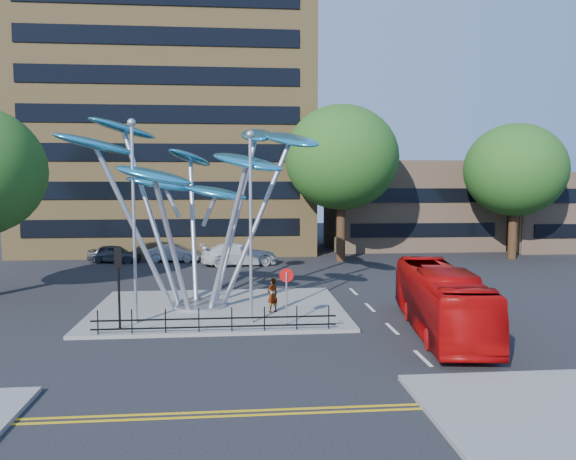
{
  "coord_description": "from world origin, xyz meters",
  "views": [
    {
      "loc": [
        -0.09,
        -21.03,
        6.39
      ],
      "look_at": [
        2.2,
        4.0,
        4.11
      ],
      "focal_mm": 35.0,
      "sensor_mm": 36.0,
      "label": 1
    }
  ],
  "objects": [
    {
      "name": "red_bus",
      "position": [
        8.36,
        1.3,
        1.36
      ],
      "size": [
        3.53,
        9.96,
        2.71
      ],
      "primitive_type": "imported",
      "rotation": [
        0.0,
        0.0,
        -0.13
      ],
      "color": "#B10808",
      "rests_on": "ground"
    },
    {
      "name": "double_yellow_far",
      "position": [
        0.0,
        -6.3,
        0.01
      ],
      "size": [
        40.0,
        0.12,
        0.01
      ],
      "primitive_type": "cube",
      "color": "gold",
      "rests_on": "ground"
    },
    {
      "name": "parked_car_right",
      "position": [
        0.06,
        20.54,
        0.82
      ],
      "size": [
        5.94,
        3.12,
        1.64
      ],
      "primitive_type": "imported",
      "rotation": [
        0.0,
        0.0,
        1.72
      ],
      "color": "silver",
      "rests_on": "ground"
    },
    {
      "name": "pedestrian_railing_front",
      "position": [
        -1.0,
        1.7,
        0.55
      ],
      "size": [
        10.0,
        0.06,
        1.0
      ],
      "color": "black",
      "rests_on": "traffic_island"
    },
    {
      "name": "double_yellow_near",
      "position": [
        0.0,
        -6.0,
        0.01
      ],
      "size": [
        40.0,
        0.12,
        0.01
      ],
      "primitive_type": "cube",
      "color": "gold",
      "rests_on": "ground"
    },
    {
      "name": "street_lamp_left",
      "position": [
        -4.5,
        3.5,
        5.36
      ],
      "size": [
        0.36,
        0.36,
        8.8
      ],
      "color": "#9EA0A5",
      "rests_on": "traffic_island"
    },
    {
      "name": "ground",
      "position": [
        0.0,
        0.0,
        0.0
      ],
      "size": [
        120.0,
        120.0,
        0.0
      ],
      "primitive_type": "plane",
      "color": "black",
      "rests_on": "ground"
    },
    {
      "name": "traffic_island",
      "position": [
        -1.0,
        6.0,
        0.07
      ],
      "size": [
        12.0,
        9.0,
        0.15
      ],
      "primitive_type": "cube",
      "color": "slate",
      "rests_on": "ground"
    },
    {
      "name": "parked_car_mid",
      "position": [
        -4.96,
        22.72,
        0.67
      ],
      "size": [
        4.23,
        1.92,
        1.35
      ],
      "primitive_type": "imported",
      "rotation": [
        0.0,
        0.0,
        1.45
      ],
      "color": "#93969A",
      "rests_on": "ground"
    },
    {
      "name": "low_building_far",
      "position": [
        30.0,
        28.0,
        3.5
      ],
      "size": [
        12.0,
        8.0,
        7.0
      ],
      "primitive_type": "cube",
      "color": "#A27D5F",
      "rests_on": "ground"
    },
    {
      "name": "street_lamp_right",
      "position": [
        0.5,
        3.0,
        5.09
      ],
      "size": [
        0.36,
        0.36,
        8.3
      ],
      "color": "#9EA0A5",
      "rests_on": "traffic_island"
    },
    {
      "name": "leaf_sculpture",
      "position": [
        -2.07,
        6.68,
        6.87
      ],
      "size": [
        12.72,
        9.54,
        9.51
      ],
      "color": "#9EA0A5",
      "rests_on": "traffic_island"
    },
    {
      "name": "traffic_light_island",
      "position": [
        -5.0,
        2.5,
        2.61
      ],
      "size": [
        0.28,
        0.18,
        3.42
      ],
      "color": "black",
      "rests_on": "traffic_island"
    },
    {
      "name": "parked_car_left",
      "position": [
        -9.46,
        22.75,
        0.68
      ],
      "size": [
        4.22,
        2.26,
        1.36
      ],
      "primitive_type": "imported",
      "rotation": [
        0.0,
        0.0,
        1.4
      ],
      "color": "#3A3C41",
      "rests_on": "ground"
    },
    {
      "name": "brick_tower",
      "position": [
        -6.0,
        32.0,
        15.0
      ],
      "size": [
        25.0,
        15.0,
        30.0
      ],
      "primitive_type": "cube",
      "color": "olive",
      "rests_on": "ground"
    },
    {
      "name": "no_entry_sign_island",
      "position": [
        2.0,
        2.52,
        1.82
      ],
      "size": [
        0.6,
        0.1,
        2.45
      ],
      "color": "#9EA0A5",
      "rests_on": "traffic_island"
    },
    {
      "name": "low_building_near",
      "position": [
        16.0,
        30.0,
        4.0
      ],
      "size": [
        15.0,
        8.0,
        8.0
      ],
      "primitive_type": "cube",
      "color": "#A27D5F",
      "rests_on": "ground"
    },
    {
      "name": "tree_far",
      "position": [
        22.0,
        22.0,
        7.11
      ],
      "size": [
        8.0,
        8.0,
        10.81
      ],
      "color": "black",
      "rests_on": "ground"
    },
    {
      "name": "tree_right",
      "position": [
        8.0,
        22.0,
        8.04
      ],
      "size": [
        8.8,
        8.8,
        12.11
      ],
      "color": "black",
      "rests_on": "ground"
    },
    {
      "name": "pedestrian",
      "position": [
        1.55,
        4.85,
        0.97
      ],
      "size": [
        0.71,
        0.65,
        1.63
      ],
      "primitive_type": "imported",
      "rotation": [
        0.0,
        0.0,
        3.72
      ],
      "color": "gray",
      "rests_on": "traffic_island"
    }
  ]
}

